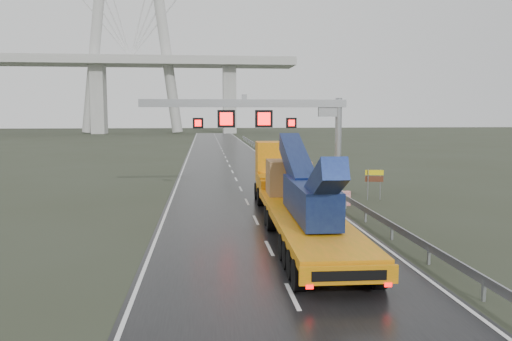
{
  "coord_description": "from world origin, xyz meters",
  "views": [
    {
      "loc": [
        -2.84,
        -17.76,
        6.05
      ],
      "look_at": [
        -0.28,
        7.16,
        3.2
      ],
      "focal_mm": 35.0,
      "sensor_mm": 36.0,
      "label": 1
    }
  ],
  "objects": [
    {
      "name": "guardrail",
      "position": [
        6.1,
        30.0,
        0.7
      ],
      "size": [
        0.2,
        140.0,
        1.4
      ],
      "primitive_type": null,
      "color": "gray",
      "rests_on": "ground"
    },
    {
      "name": "ground",
      "position": [
        0.0,
        0.0,
        0.0
      ],
      "size": [
        400.0,
        400.0,
        0.0
      ],
      "primitive_type": "plane",
      "color": "#2D3223",
      "rests_on": "ground"
    },
    {
      "name": "exit_sign_pair",
      "position": [
        9.0,
        15.98,
        1.52
      ],
      "size": [
        1.25,
        0.3,
        2.17
      ],
      "rotation": [
        0.0,
        0.0,
        -0.2
      ],
      "color": "#979BA0",
      "rests_on": "ground"
    },
    {
      "name": "heavy_haul_truck",
      "position": [
        1.98,
        9.57,
        1.92
      ],
      "size": [
        3.59,
        21.18,
        4.95
      ],
      "rotation": [
        0.0,
        0.0,
        -0.02
      ],
      "color": "orange",
      "rests_on": "ground"
    },
    {
      "name": "sign_gantry",
      "position": [
        2.1,
        17.99,
        5.61
      ],
      "size": [
        14.9,
        1.2,
        7.42
      ],
      "color": "#AAAAA5",
      "rests_on": "ground"
    },
    {
      "name": "road",
      "position": [
        0.0,
        40.0,
        0.01
      ],
      "size": [
        11.0,
        200.0,
        0.02
      ],
      "primitive_type": "cube",
      "color": "black",
      "rests_on": "ground"
    },
    {
      "name": "striped_barrier",
      "position": [
        6.4,
        14.0,
        0.49
      ],
      "size": [
        0.64,
        0.48,
        0.97
      ],
      "primitive_type": "cube",
      "rotation": [
        0.0,
        0.0,
        0.32
      ],
      "color": "red",
      "rests_on": "ground"
    }
  ]
}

